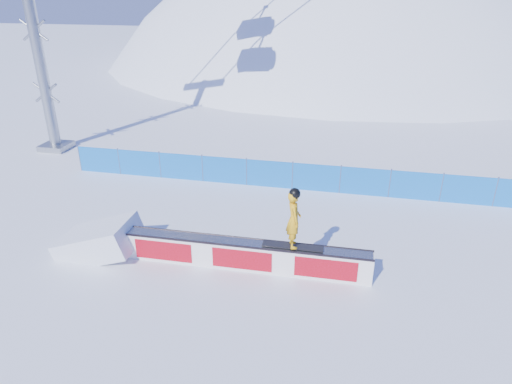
# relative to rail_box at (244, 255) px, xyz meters

# --- Properties ---
(ground) EXTENTS (160.00, 160.00, 0.00)m
(ground) POSITION_rel_rail_box_xyz_m (1.63, 1.74, -0.46)
(ground) COLOR white
(ground) RESTS_ON ground
(snow_hill) EXTENTS (64.00, 64.00, 64.00)m
(snow_hill) POSITION_rel_rail_box_xyz_m (1.63, 43.74, -18.46)
(snow_hill) COLOR white
(snow_hill) RESTS_ON ground
(safety_fence) EXTENTS (22.05, 0.05, 1.30)m
(safety_fence) POSITION_rel_rail_box_xyz_m (1.63, 6.24, 0.14)
(safety_fence) COLOR blue
(safety_fence) RESTS_ON ground
(rail_box) EXTENTS (7.75, 0.64, 0.93)m
(rail_box) POSITION_rel_rail_box_xyz_m (0.00, 0.00, 0.00)
(rail_box) COLOR white
(rail_box) RESTS_ON ground
(snow_ramp) EXTENTS (2.67, 1.69, 1.65)m
(snow_ramp) POSITION_rel_rail_box_xyz_m (-4.84, -0.06, -0.46)
(snow_ramp) COLOR white
(snow_ramp) RESTS_ON ground
(snowboarder) EXTENTS (1.82, 0.74, 1.90)m
(snowboarder) POSITION_rel_rail_box_xyz_m (1.50, 0.02, 1.41)
(snowboarder) COLOR black
(snowboarder) RESTS_ON rail_box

